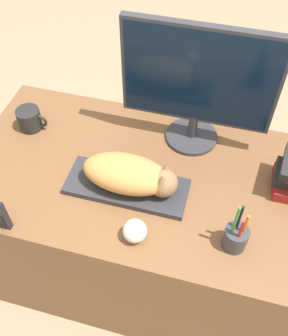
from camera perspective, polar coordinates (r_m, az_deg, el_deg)
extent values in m
cube|color=brown|center=(1.75, 1.64, -8.91)|extent=(1.45, 0.73, 0.73)
cube|color=#2D2D33|center=(1.41, -2.51, -2.72)|extent=(0.44, 0.17, 0.02)
ellipsoid|color=#D18C47|center=(1.35, -2.62, -0.83)|extent=(0.31, 0.15, 0.12)
sphere|color=olive|center=(1.33, 2.82, -2.15)|extent=(0.10, 0.10, 0.10)
cone|color=olive|center=(1.28, 2.64, -1.71)|extent=(0.04, 0.04, 0.04)
cone|color=olive|center=(1.31, 3.16, -0.02)|extent=(0.04, 0.04, 0.04)
cylinder|color=#333338|center=(1.59, 6.90, 4.61)|extent=(0.21, 0.21, 0.02)
cylinder|color=#333338|center=(1.55, 7.10, 6.16)|extent=(0.04, 0.04, 0.10)
cube|color=#333338|center=(1.40, 8.04, 13.03)|extent=(0.55, 0.03, 0.39)
cube|color=black|center=(1.39, 7.97, 12.82)|extent=(0.53, 0.01, 0.36)
cylinder|color=black|center=(1.66, -16.31, 6.85)|extent=(0.09, 0.09, 0.09)
torus|color=black|center=(1.64, -14.84, 6.60)|extent=(0.06, 0.01, 0.06)
cylinder|color=#38383D|center=(1.29, 13.11, -9.87)|extent=(0.08, 0.08, 0.09)
cylinder|color=orange|center=(1.25, 14.37, -8.48)|extent=(0.01, 0.01, 0.13)
cylinder|color=black|center=(1.24, 13.53, -7.56)|extent=(0.01, 0.01, 0.16)
cylinder|color=#338C38|center=(1.22, 12.98, -8.01)|extent=(0.01, 0.01, 0.18)
cylinder|color=#B21E1E|center=(1.23, 13.74, -9.22)|extent=(0.01, 0.01, 0.13)
sphere|color=silver|center=(1.27, -1.33, -9.11)|extent=(0.08, 0.08, 0.08)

